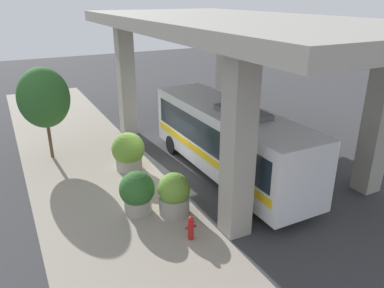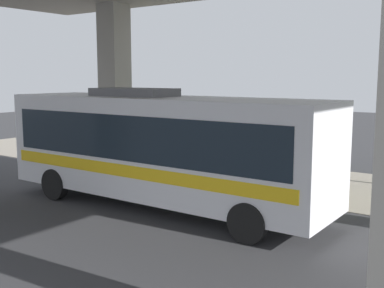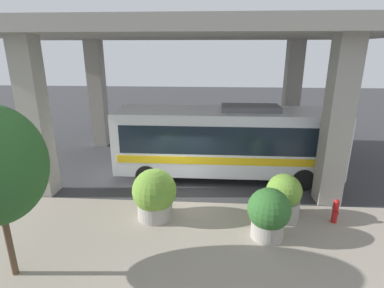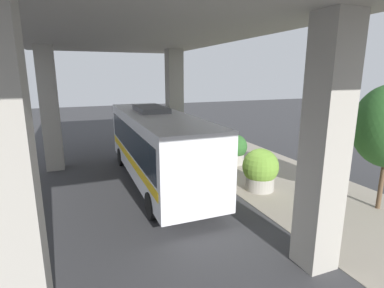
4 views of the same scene
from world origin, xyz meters
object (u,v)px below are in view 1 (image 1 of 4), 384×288
at_px(bus, 228,137).
at_px(planter_back, 137,192).
at_px(fire_hydrant, 191,228).
at_px(street_tree_near, 44,98).
at_px(planter_front, 174,194).
at_px(planter_middle, 128,152).

bearing_deg(bus, planter_back, -166.46).
relative_size(bus, fire_hydrant, 11.16).
relative_size(planter_back, street_tree_near, 0.36).
relative_size(bus, street_tree_near, 2.16).
distance_m(planter_front, street_tree_near, 9.15).
bearing_deg(street_tree_near, planter_front, -66.73).
relative_size(planter_front, street_tree_near, 0.36).
distance_m(planter_front, planter_middle, 4.73).
height_order(planter_front, street_tree_near, street_tree_near).
bearing_deg(planter_middle, fire_hydrant, -89.24).
bearing_deg(fire_hydrant, planter_back, 112.07).
bearing_deg(fire_hydrant, bus, 44.05).
xyz_separation_m(planter_back, street_tree_near, (-2.24, 7.35, 2.38)).
bearing_deg(street_tree_near, fire_hydrant, -71.71).
bearing_deg(planter_front, planter_middle, 93.50).
bearing_deg(planter_back, planter_front, -31.27).
distance_m(fire_hydrant, planter_back, 2.82).
distance_m(fire_hydrant, street_tree_near, 10.83).
bearing_deg(planter_back, planter_middle, 76.36).
bearing_deg(bus, street_tree_near, 139.45).
bearing_deg(fire_hydrant, planter_front, 83.68).
bearing_deg(bus, planter_middle, 145.25).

